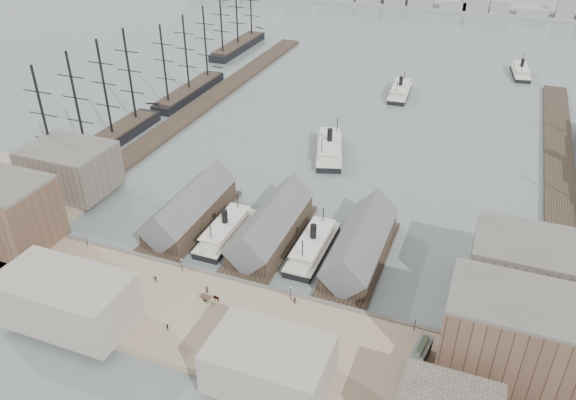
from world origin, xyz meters
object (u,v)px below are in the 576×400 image
at_px(tram, 419,357).
at_px(horse_cart_left, 72,263).
at_px(ferry_docked_west, 226,230).
at_px(horse_cart_right, 272,327).
at_px(horse_cart_center, 213,298).

bearing_deg(tram, horse_cart_left, -171.66).
relative_size(ferry_docked_west, horse_cart_right, 5.55).
distance_m(horse_cart_left, horse_cart_right, 58.32).
distance_m(ferry_docked_west, horse_cart_right, 42.46).
distance_m(tram, horse_cart_left, 90.96).
distance_m(tram, horse_cart_right, 32.77).
xyz_separation_m(horse_cart_left, horse_cart_right, (58.25, -2.90, -0.05)).
relative_size(horse_cart_left, horse_cart_center, 0.86).
height_order(ferry_docked_west, horse_cart_right, ferry_docked_west).
bearing_deg(horse_cart_right, horse_cart_left, 99.80).
bearing_deg(tram, horse_cart_right, -167.72).
xyz_separation_m(ferry_docked_west, horse_cart_center, (10.84, -28.15, 0.63)).
bearing_deg(horse_cart_center, tram, -80.10).
height_order(horse_cart_left, horse_cart_right, horse_cart_left).
height_order(ferry_docked_west, tram, ferry_docked_west).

